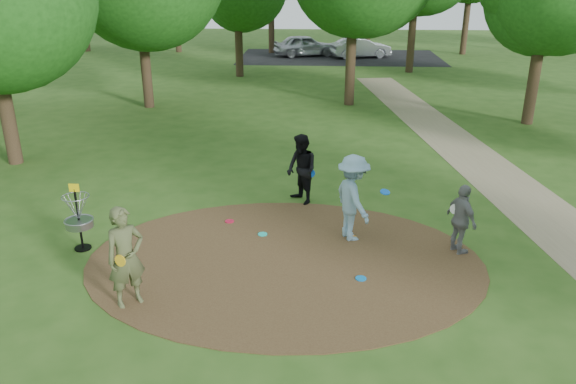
{
  "coord_description": "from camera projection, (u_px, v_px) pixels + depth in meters",
  "views": [
    {
      "loc": [
        0.68,
        -10.5,
        5.76
      ],
      "look_at": [
        0.0,
        1.2,
        1.1
      ],
      "focal_mm": 35.0,
      "sensor_mm": 36.0,
      "label": 1
    }
  ],
  "objects": [
    {
      "name": "footpath",
      "position": [
        561.0,
        228.0,
        13.41
      ],
      "size": [
        7.55,
        39.89,
        0.01
      ],
      "primitive_type": "cube",
      "rotation": [
        0.0,
        0.0,
        0.14
      ],
      "color": "#8C7A5B",
      "rests_on": "ground"
    },
    {
      "name": "disc_ground_cyan",
      "position": [
        263.0,
        234.0,
        13.04
      ],
      "size": [
        0.22,
        0.22,
        0.02
      ],
      "primitive_type": "cylinder",
      "color": "#1AD1C1",
      "rests_on": "dirt_clearing"
    },
    {
      "name": "player_observer_with_disc",
      "position": [
        126.0,
        257.0,
        10.04
      ],
      "size": [
        0.83,
        0.8,
        1.92
      ],
      "color": "#505732",
      "rests_on": "ground"
    },
    {
      "name": "disc_ground_orange",
      "position": [
        352.0,
        238.0,
        12.88
      ],
      "size": [
        0.22,
        0.22,
        0.02
      ],
      "primitive_type": "cylinder",
      "color": "orange",
      "rests_on": "dirt_clearing"
    },
    {
      "name": "disc_ground_red",
      "position": [
        230.0,
        221.0,
        13.72
      ],
      "size": [
        0.22,
        0.22,
        0.02
      ],
      "primitive_type": "cylinder",
      "color": "red",
      "rests_on": "dirt_clearing"
    },
    {
      "name": "car_left",
      "position": [
        305.0,
        45.0,
        39.78
      ],
      "size": [
        4.73,
        2.99,
        1.5
      ],
      "primitive_type": "imported",
      "rotation": [
        0.0,
        0.0,
        1.87
      ],
      "color": "#ADAFB5",
      "rests_on": "ground"
    },
    {
      "name": "dirt_clearing",
      "position": [
        285.0,
        260.0,
        11.9
      ],
      "size": [
        8.4,
        8.4,
        0.02
      ],
      "primitive_type": "cylinder",
      "color": "#47301C",
      "rests_on": "ground"
    },
    {
      "name": "player_waiting_with_disc",
      "position": [
        461.0,
        220.0,
        11.98
      ],
      "size": [
        0.73,
        1.0,
        1.57
      ],
      "color": "gray",
      "rests_on": "ground"
    },
    {
      "name": "disc_golf_basket",
      "position": [
        78.0,
        213.0,
        12.1
      ],
      "size": [
        0.63,
        0.63,
        1.54
      ],
      "color": "black",
      "rests_on": "ground"
    },
    {
      "name": "car_right",
      "position": [
        361.0,
        48.0,
        39.04
      ],
      "size": [
        4.43,
        2.63,
        1.38
      ],
      "primitive_type": "imported",
      "rotation": [
        0.0,
        0.0,
        1.87
      ],
      "color": "#AEAEB6",
      "rests_on": "ground"
    },
    {
      "name": "disc_ground_blue",
      "position": [
        361.0,
        278.0,
        11.18
      ],
      "size": [
        0.22,
        0.22,
        0.02
      ],
      "primitive_type": "cylinder",
      "color": "#0B75C7",
      "rests_on": "dirt_clearing"
    },
    {
      "name": "ground",
      "position": [
        285.0,
        261.0,
        11.91
      ],
      "size": [
        100.0,
        100.0,
        0.0
      ],
      "primitive_type": "plane",
      "color": "#2D5119",
      "rests_on": "ground"
    },
    {
      "name": "player_walking_with_disc",
      "position": [
        302.0,
        170.0,
        14.56
      ],
      "size": [
        1.08,
        1.14,
        1.85
      ],
      "color": "black",
      "rests_on": "ground"
    },
    {
      "name": "player_throwing_with_disc",
      "position": [
        353.0,
        198.0,
        12.55
      ],
      "size": [
        1.45,
        1.48,
        2.0
      ],
      "color": "#82ABC2",
      "rests_on": "ground"
    },
    {
      "name": "parking_lot",
      "position": [
        340.0,
        57.0,
        39.63
      ],
      "size": [
        14.0,
        8.0,
        0.01
      ],
      "primitive_type": "cube",
      "color": "black",
      "rests_on": "ground"
    }
  ]
}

